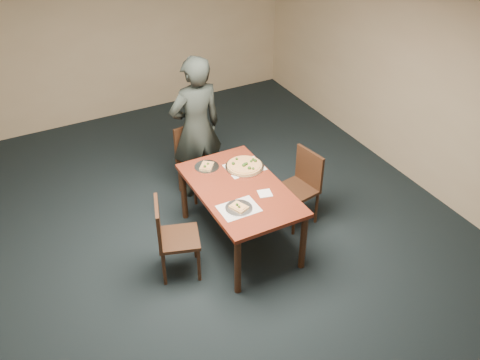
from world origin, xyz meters
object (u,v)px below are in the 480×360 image
slice_plate_near (239,207)px  dining_table (240,194)px  slice_plate_far (207,166)px  chair_far (195,156)px  diner (196,128)px  chair_left (171,234)px  chair_right (301,183)px  pizza_pan (245,166)px

slice_plate_near → dining_table: bearing=60.3°
slice_plate_near → slice_plate_far: 0.85m
chair_far → diner: 0.41m
slice_plate_far → slice_plate_near: bearing=-92.2°
diner → chair_left: bearing=51.8°
slice_plate_near → chair_right: bearing=19.1°
chair_right → slice_plate_far: (-0.98, 0.50, 0.25)m
chair_far → pizza_pan: bearing=-82.2°
pizza_pan → dining_table: bearing=-125.4°
chair_left → slice_plate_near: chair_left is taller
pizza_pan → slice_plate_far: (-0.38, 0.20, -0.01)m
dining_table → pizza_pan: (0.23, 0.32, 0.11)m
dining_table → chair_right: chair_right is taller
chair_far → chair_left: bearing=-133.2°
chair_left → slice_plate_far: (0.71, 0.64, 0.25)m
chair_far → slice_plate_far: size_ratio=3.25×
pizza_pan → slice_plate_far: pizza_pan is taller
chair_left → pizza_pan: chair_left is taller
chair_far → slice_plate_far: bearing=-110.3°
dining_table → slice_plate_near: (-0.18, -0.32, 0.11)m
chair_far → diner: bearing=-65.1°
dining_table → chair_right: bearing=2.2°
chair_right → slice_plate_far: chair_right is taller
chair_far → chair_right: 1.42m
dining_table → chair_right: 0.84m
chair_right → slice_plate_near: chair_right is taller
chair_far → slice_plate_far: (-0.11, -0.63, 0.25)m
pizza_pan → slice_plate_near: pizza_pan is taller
chair_right → slice_plate_near: size_ratio=3.25×
chair_far → dining_table: bearing=-98.2°
pizza_pan → slice_plate_near: bearing=-122.7°
slice_plate_far → pizza_pan: bearing=-28.3°
chair_left → chair_right: bearing=-67.4°
dining_table → diner: (-0.01, 1.12, 0.27)m
slice_plate_far → dining_table: bearing=-74.2°
dining_table → slice_plate_near: 0.38m
chair_left → dining_table: bearing=-65.0°
dining_table → chair_left: chair_left is taller
chair_right → diner: 1.43m
chair_right → dining_table: bearing=-97.6°
chair_far → pizza_pan: chair_far is taller
slice_plate_near → diner: bearing=83.2°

